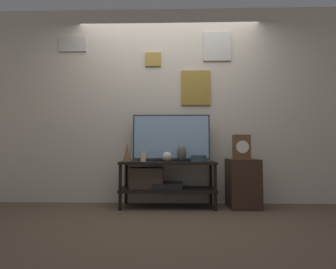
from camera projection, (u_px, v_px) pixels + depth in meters
The scene contains 11 objects.
ground_plane at pixel (167, 212), 3.03m from camera, with size 12.00×12.00×0.00m, color #4C3D2D.
wall_back at pixel (169, 104), 3.63m from camera, with size 6.40×0.08×2.70m.
media_console at pixel (160, 178), 3.31m from camera, with size 1.19×0.44×0.57m.
television at pixel (171, 137), 3.43m from camera, with size 1.01×0.05×0.61m.
vase_round_glass at pixel (167, 157), 3.25m from camera, with size 0.12×0.12×0.12m.
vase_slim_bronze at pixel (127, 152), 3.29m from camera, with size 0.10×0.10×0.23m.
vase_urn_stoneware at pixel (182, 153), 3.28m from camera, with size 0.12×0.10×0.22m.
vase_wide_bowl at pixel (198, 158), 3.21m from camera, with size 0.20×0.20×0.08m.
candle_jar at pixel (143, 156), 3.25m from camera, with size 0.07×0.07×0.13m.
side_table at pixel (243, 183), 3.29m from camera, with size 0.37×0.43×0.60m.
mantel_clock at pixel (242, 147), 3.29m from camera, with size 0.21×0.11×0.31m.
Camera 1 is at (0.09, -3.08, 0.72)m, focal length 28.00 mm.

